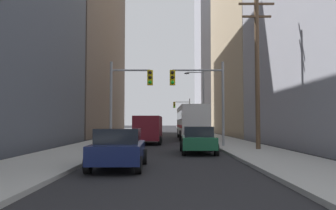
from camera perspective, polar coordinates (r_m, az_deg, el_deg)
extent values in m
cube|color=#9E9E99|center=(52.90, -5.54, -4.74)|extent=(3.73, 160.00, 0.15)
cube|color=#9E9E99|center=(52.88, 5.72, -4.74)|extent=(3.73, 160.00, 0.15)
cube|color=silver|center=(35.91, 4.03, -2.61)|extent=(2.65, 11.53, 2.90)
cube|color=black|center=(35.86, 2.02, -1.78)|extent=(0.16, 10.58, 0.80)
cube|color=red|center=(35.85, 2.02, -3.54)|extent=(0.15, 10.58, 0.28)
cylinder|color=black|center=(39.89, 1.96, -4.73)|extent=(0.32, 1.00, 1.00)
cylinder|color=black|center=(40.04, 5.33, -4.71)|extent=(0.32, 1.00, 1.00)
cylinder|color=black|center=(32.66, 2.36, -5.12)|extent=(0.32, 1.00, 1.00)
cylinder|color=black|center=(32.83, 6.47, -5.10)|extent=(0.32, 1.00, 1.00)
cube|color=maroon|center=(27.94, -3.12, -3.83)|extent=(2.15, 5.26, 1.90)
cube|color=black|center=(30.53, -2.84, -2.97)|extent=(1.76, 0.07, 0.60)
cylinder|color=black|center=(29.69, -4.80, -5.60)|extent=(0.24, 0.72, 0.72)
cylinder|color=black|center=(29.59, -1.08, -5.62)|extent=(0.24, 0.72, 0.72)
cylinder|color=black|center=(26.38, -5.43, -5.94)|extent=(0.24, 0.72, 0.72)
cylinder|color=black|center=(26.27, -1.24, -5.96)|extent=(0.24, 0.72, 0.72)
cube|color=#141E4C|center=(13.22, -8.03, -7.68)|extent=(1.92, 4.25, 0.65)
cube|color=black|center=(13.04, -8.10, -5.10)|extent=(1.64, 1.95, 0.55)
cylinder|color=black|center=(14.71, -10.65, -8.44)|extent=(0.22, 0.64, 0.64)
cylinder|color=black|center=(14.49, -3.85, -8.57)|extent=(0.22, 0.64, 0.64)
cylinder|color=black|center=(12.10, -13.07, -9.62)|extent=(0.22, 0.64, 0.64)
cylinder|color=black|center=(11.83, -4.77, -9.84)|extent=(0.22, 0.64, 0.64)
cube|color=#195938|center=(19.52, 5.17, -6.16)|extent=(1.89, 4.24, 0.65)
cube|color=black|center=(19.34, 5.20, -4.41)|extent=(1.63, 1.94, 0.55)
cylinder|color=black|center=(20.82, 2.46, -6.86)|extent=(0.22, 0.64, 0.64)
cylinder|color=black|center=(20.96, 7.22, -6.81)|extent=(0.22, 0.64, 0.64)
cylinder|color=black|center=(18.14, 2.80, -7.44)|extent=(0.22, 0.64, 0.64)
cylinder|color=black|center=(18.30, 8.26, -7.37)|extent=(0.22, 0.64, 0.64)
cube|color=black|center=(35.94, -2.42, -4.69)|extent=(1.83, 4.21, 0.65)
cube|color=black|center=(35.77, -2.43, -3.74)|extent=(1.60, 1.91, 0.55)
cylinder|color=black|center=(37.34, -3.66, -5.12)|extent=(0.22, 0.64, 0.64)
cylinder|color=black|center=(37.26, -1.00, -5.13)|extent=(0.22, 0.64, 0.64)
cylinder|color=black|center=(34.66, -3.96, -5.29)|extent=(0.22, 0.64, 0.64)
cylinder|color=black|center=(34.58, -1.09, -5.30)|extent=(0.22, 0.64, 0.64)
cylinder|color=gray|center=(24.10, -9.32, 0.08)|extent=(0.18, 0.18, 6.00)
cylinder|color=gray|center=(24.16, -6.08, 5.78)|extent=(2.72, 0.12, 0.12)
cube|color=gold|center=(23.98, -2.85, 4.57)|extent=(0.38, 0.30, 1.05)
sphere|color=black|center=(23.85, -2.86, 5.43)|extent=(0.24, 0.24, 0.24)
sphere|color=black|center=(23.81, -2.87, 4.62)|extent=(0.24, 0.24, 0.24)
sphere|color=#19D833|center=(23.77, -2.87, 3.81)|extent=(0.24, 0.24, 0.24)
cylinder|color=gray|center=(24.08, 9.32, 0.09)|extent=(0.18, 0.18, 6.00)
cylinder|color=gray|center=(24.11, 5.12, 5.79)|extent=(3.52, 0.12, 0.12)
cube|color=gold|center=(23.95, 0.91, 4.57)|extent=(0.38, 0.30, 1.05)
sphere|color=black|center=(23.82, 0.91, 5.44)|extent=(0.24, 0.24, 0.24)
sphere|color=black|center=(23.78, 0.91, 4.63)|extent=(0.24, 0.24, 0.24)
sphere|color=#19D833|center=(23.73, 0.91, 3.81)|extent=(0.24, 0.24, 0.24)
cylinder|color=gray|center=(60.68, 3.78, -1.75)|extent=(0.18, 0.18, 6.00)
cylinder|color=gray|center=(60.71, 2.50, 0.51)|extent=(2.71, 0.12, 0.12)
cube|color=gold|center=(60.64, 1.22, 0.02)|extent=(0.38, 0.30, 1.05)
sphere|color=black|center=(60.49, 1.22, 0.35)|extent=(0.24, 0.24, 0.24)
sphere|color=black|center=(60.47, 1.22, 0.02)|extent=(0.24, 0.24, 0.24)
sphere|color=#19D833|center=(60.45, 1.22, -0.30)|extent=(0.24, 0.24, 0.24)
cylinder|color=brown|center=(21.74, 14.81, 5.36)|extent=(0.28, 0.28, 9.69)
cube|color=brown|center=(22.73, 14.67, 16.01)|extent=(2.20, 0.12, 0.12)
cube|color=brown|center=(22.49, 14.69, 14.08)|extent=(1.80, 0.12, 0.12)
cylinder|color=gray|center=(37.92, 6.12, 0.11)|extent=(0.16, 0.16, 7.50)
cylinder|color=gray|center=(38.19, 4.70, 5.43)|extent=(1.85, 0.10, 0.10)
ellipsoid|color=#4C4C51|center=(38.11, 3.31, 5.29)|extent=(0.56, 0.32, 0.20)
cube|color=#66564C|center=(53.19, -18.30, 11.14)|extent=(16.75, 30.00, 29.11)
cube|color=tan|center=(53.91, 20.65, 11.86)|extent=(21.26, 26.30, 30.69)
cube|color=#93939E|center=(94.13, 12.92, 12.13)|extent=(25.27, 19.51, 52.20)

